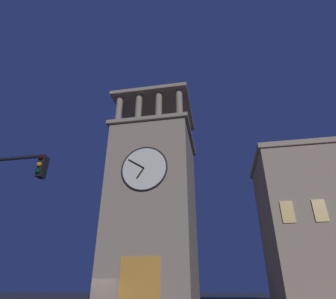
{
  "coord_description": "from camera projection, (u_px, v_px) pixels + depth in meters",
  "views": [
    {
      "loc": [
        -9.23,
        20.7,
        1.81
      ],
      "look_at": [
        -4.46,
        -5.65,
        15.46
      ],
      "focal_mm": 29.01,
      "sensor_mm": 36.0,
      "label": 1
    }
  ],
  "objects": [
    {
      "name": "clocktower",
      "position": [
        154.0,
        208.0,
        27.31
      ],
      "size": [
        8.34,
        9.16,
        23.68
      ],
      "color": "gray",
      "rests_on": "ground_plane"
    }
  ]
}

